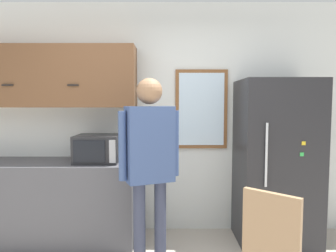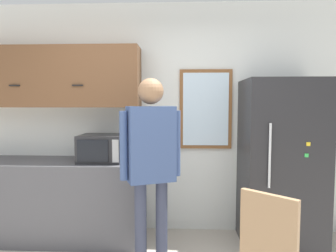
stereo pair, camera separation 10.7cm
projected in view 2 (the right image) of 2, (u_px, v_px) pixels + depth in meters
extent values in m
cube|color=silver|center=(159.00, 118.00, 3.60)|extent=(6.00, 0.06, 2.70)
cube|color=#4C4C51|center=(51.00, 200.00, 3.38)|extent=(2.00, 0.62, 0.89)
cube|color=brown|center=(53.00, 77.00, 3.41)|extent=(2.00, 0.34, 0.68)
cube|color=black|center=(14.00, 85.00, 3.26)|extent=(0.12, 0.01, 0.01)
cube|color=black|center=(78.00, 85.00, 3.23)|extent=(0.12, 0.01, 0.01)
cube|color=#232326|center=(102.00, 148.00, 3.29)|extent=(0.47, 0.40, 0.30)
cube|color=black|center=(93.00, 151.00, 3.09)|extent=(0.33, 0.01, 0.23)
cube|color=#B2B2B2|center=(115.00, 151.00, 3.08)|extent=(0.07, 0.01, 0.24)
cylinder|color=#33384C|center=(141.00, 226.00, 2.73)|extent=(0.11, 0.11, 0.82)
cylinder|color=#33384C|center=(162.00, 223.00, 2.79)|extent=(0.11, 0.11, 0.82)
cube|color=#384C7A|center=(151.00, 144.00, 2.70)|extent=(0.47, 0.36, 0.68)
sphere|color=#8C6647|center=(151.00, 91.00, 2.67)|extent=(0.23, 0.23, 0.23)
cylinder|color=#384C7A|center=(124.00, 146.00, 2.62)|extent=(0.07, 0.07, 0.61)
cylinder|color=#384C7A|center=(177.00, 143.00, 2.78)|extent=(0.07, 0.07, 0.61)
cube|color=#232326|center=(281.00, 163.00, 3.20)|extent=(0.81, 0.67, 1.78)
cylinder|color=silver|center=(270.00, 156.00, 2.85)|extent=(0.02, 0.02, 0.62)
cube|color=green|center=(307.00, 155.00, 2.85)|extent=(0.04, 0.01, 0.04)
cube|color=yellow|center=(308.00, 144.00, 2.84)|extent=(0.04, 0.01, 0.04)
cube|color=#997551|center=(268.00, 234.00, 1.87)|extent=(0.31, 0.28, 0.51)
cube|color=brown|center=(206.00, 109.00, 3.52)|extent=(0.61, 0.04, 0.93)
cube|color=silver|center=(206.00, 109.00, 3.50)|extent=(0.53, 0.01, 0.85)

